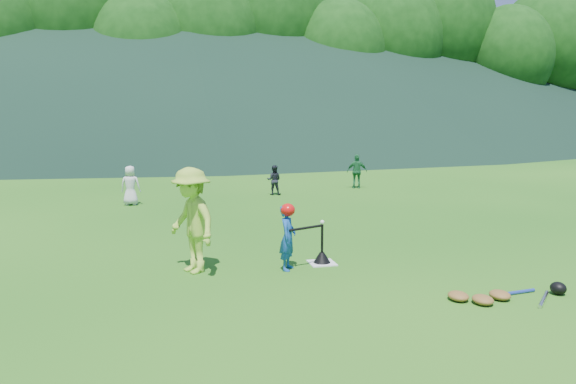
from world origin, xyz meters
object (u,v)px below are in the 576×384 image
at_px(home_plate, 322,263).
at_px(fielder_a, 130,185).
at_px(fielder_b, 274,180).
at_px(fielder_c, 357,171).
at_px(equipment_pile, 501,295).
at_px(adult_coach, 192,220).
at_px(batter_child, 288,238).
at_px(batting_tee, 322,256).

height_order(home_plate, fielder_a, fielder_a).
relative_size(fielder_a, fielder_b, 1.19).
bearing_deg(fielder_c, fielder_b, 28.25).
relative_size(fielder_c, equipment_pile, 0.64).
bearing_deg(adult_coach, batter_child, 54.18).
distance_m(home_plate, fielder_b, 7.90).
xyz_separation_m(home_plate, fielder_c, (3.88, 8.57, 0.56)).
xyz_separation_m(batter_child, fielder_c, (4.55, 8.79, 0.02)).
height_order(adult_coach, fielder_a, adult_coach).
bearing_deg(fielder_b, fielder_c, -146.97).
bearing_deg(batting_tee, fielder_b, 83.76).
bearing_deg(batter_child, batting_tee, -43.08).
distance_m(fielder_b, batting_tee, 7.90).
bearing_deg(fielder_b, home_plate, 103.29).
bearing_deg(batter_child, equipment_pile, -101.25).
relative_size(batter_child, batting_tee, 1.62).
bearing_deg(fielder_b, fielder_a, 31.03).
xyz_separation_m(fielder_a, equipment_pile, (5.35, -9.36, -0.49)).
xyz_separation_m(batting_tee, equipment_pile, (1.92, -2.39, -0.06)).
bearing_deg(fielder_a, batter_child, 123.98).
bearing_deg(equipment_pile, fielder_a, 119.76).
bearing_deg(fielder_c, batter_child, 77.39).
relative_size(batter_child, fielder_b, 1.19).
relative_size(batter_child, equipment_pile, 0.61).
distance_m(fielder_a, batting_tee, 7.78).
bearing_deg(fielder_c, batting_tee, 80.39).
bearing_deg(equipment_pile, batter_child, 140.06).
distance_m(fielder_c, equipment_pile, 11.14).
bearing_deg(fielder_a, adult_coach, 112.77).
relative_size(fielder_b, equipment_pile, 0.52).
xyz_separation_m(home_plate, batter_child, (-0.67, -0.22, 0.54)).
height_order(adult_coach, fielder_c, adult_coach).
relative_size(home_plate, fielder_b, 0.49).
distance_m(batter_child, adult_coach, 1.61).
relative_size(batter_child, adult_coach, 0.63).
relative_size(adult_coach, batting_tee, 2.57).
xyz_separation_m(batter_child, equipment_pile, (2.59, -2.17, -0.49)).
distance_m(fielder_a, fielder_b, 4.38).
relative_size(adult_coach, fielder_b, 1.88).
xyz_separation_m(home_plate, adult_coach, (-2.23, 0.02, 0.86)).
relative_size(fielder_a, equipment_pile, 0.61).
distance_m(adult_coach, fielder_b, 8.42).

